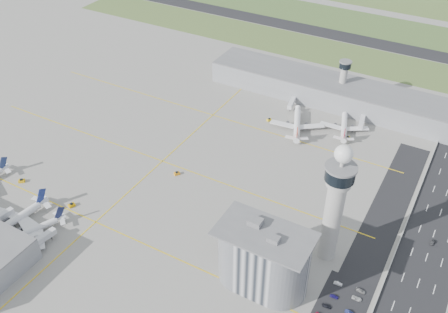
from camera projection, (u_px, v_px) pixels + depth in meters
The scene contains 35 objects.
ground at pixel (192, 214), 264.28m from camera, with size 1000.00×1000.00×0.00m, color #98958E.
grass_strip_0 at pixel (312, 48), 428.84m from camera, with size 480.00×50.00×0.08m, color #445F2D.
grass_strip_1 at pixel (341, 20), 481.08m from camera, with size 480.00×60.00×0.08m, color #466730.
runway at pixel (327, 33), 454.60m from camera, with size 480.00×22.00×0.10m, color black.
highway at pixel (412, 302), 218.96m from camera, with size 28.00×500.00×0.10m, color black.
barrier_left at pixel (381, 289), 224.14m from camera, with size 0.60×500.00×1.20m, color #9E9E99.
landside_road at pixel (350, 296), 221.85m from camera, with size 18.00×260.00×0.08m, color black.
taxiway_line_h_0 at pixel (96, 222), 259.14m from camera, with size 260.00×0.60×0.01m, color yellow.
taxiway_line_h_1 at pixel (162, 161), 300.92m from camera, with size 260.00×0.60×0.01m, color yellow.
taxiway_line_h_2 at pixel (213, 115), 342.71m from camera, with size 260.00×0.60×0.01m, color yellow.
taxiway_line_v at pixel (162, 161), 300.92m from camera, with size 0.60×260.00×0.01m, color yellow.
control_tower at pixel (335, 200), 220.48m from camera, with size 14.00×14.00×64.50m.
secondary_tower at pixel (343, 78), 345.66m from camera, with size 8.60×8.60×31.90m.
admin_building at pixel (263, 258), 219.30m from camera, with size 42.00×24.00×33.50m.
terminal_pier at pixel (354, 97), 346.87m from camera, with size 210.00×32.00×15.80m.
airplane_near_b at pixel (12, 218), 253.47m from camera, with size 41.62×35.38×11.65m, color white, non-canonical shape.
airplane_near_c at pixel (31, 228), 248.91m from camera, with size 35.18×29.91×9.85m, color white, non-canonical shape.
airplane_far_a at pixel (297, 120), 326.99m from camera, with size 42.33×35.98×11.85m, color white, non-canonical shape.
airplane_far_b at pixel (345, 122), 325.74m from camera, with size 37.89×32.21×10.61m, color white, non-canonical shape.
jet_bridge_near_2 at pixel (31, 248), 240.96m from camera, with size 14.00×3.00×5.70m, color silver, non-canonical shape.
jet_bridge_far_0 at pixel (294, 100), 353.72m from camera, with size 14.00×3.00×5.70m, color silver, non-canonical shape.
jet_bridge_far_1 at pixel (363, 118), 334.03m from camera, with size 14.00×3.00×5.70m, color silver, non-canonical shape.
tug_0 at pixel (22, 181), 284.64m from camera, with size 2.34×3.40×1.98m, color #DAA10A, non-canonical shape.
tug_1 at pixel (38, 226), 255.68m from camera, with size 1.92×2.80×1.63m, color orange, non-canonical shape.
tug_2 at pixel (72, 205), 268.24m from camera, with size 2.36×3.43×1.99m, color #E6A203, non-canonical shape.
tug_3 at pixel (177, 173), 290.11m from camera, with size 2.23×3.25×1.89m, color orange, non-canonical shape.
tug_4 at pixel (269, 120), 336.38m from camera, with size 2.14×3.11×1.81m, color yellow, non-canonical shape.
tug_5 at pixel (348, 138), 319.21m from camera, with size 2.17×3.16×1.84m, color #DCB204, non-canonical shape.
car_lot_3 at pixel (327, 306), 216.81m from camera, with size 1.62×4.00×1.16m, color black.
car_lot_4 at pixel (334, 296), 220.86m from camera, with size 1.51×3.76×1.28m, color navy.
car_lot_5 at pixel (338, 283), 226.55m from camera, with size 1.34×3.83×1.26m, color white.
car_lot_9 at pixel (349, 312), 214.19m from camera, with size 1.35×3.87×1.28m, color navy.
car_lot_10 at pixel (357, 298), 219.98m from camera, with size 2.00×4.33×1.20m, color silver.
car_lot_11 at pixel (361, 291), 223.24m from camera, with size 1.77×4.35×1.26m, color gray.
car_hw_1 at pixel (433, 242), 246.76m from camera, with size 1.38×3.95×1.30m, color black.
Camera 1 is at (110.14, -159.78, 182.75)m, focal length 40.00 mm.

